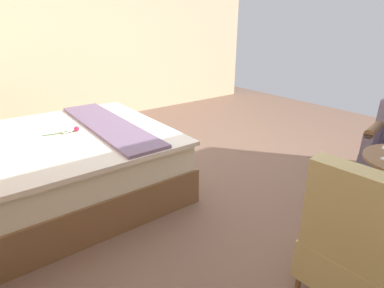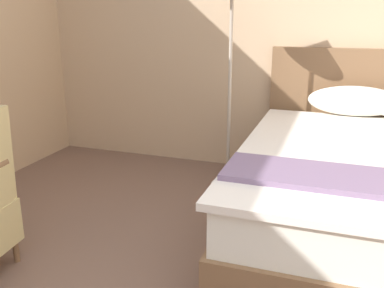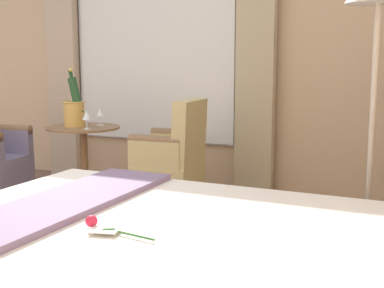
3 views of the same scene
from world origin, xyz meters
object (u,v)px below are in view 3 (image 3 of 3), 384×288
at_px(side_table_round, 84,156).
at_px(wine_glass_near_bucket, 87,116).
at_px(floor_lamp_brass, 378,11).
at_px(armchair_by_window, 173,161).
at_px(champagne_bucket, 74,109).
at_px(wine_glass_near_edge, 100,113).

relative_size(side_table_round, wine_glass_near_bucket, 4.34).
distance_m(side_table_round, wine_glass_near_bucket, 0.43).
height_order(floor_lamp_brass, armchair_by_window, floor_lamp_brass).
xyz_separation_m(floor_lamp_brass, armchair_by_window, (-1.13, -1.72, -1.09)).
xyz_separation_m(floor_lamp_brass, side_table_round, (-1.05, -2.58, -1.10)).
xyz_separation_m(floor_lamp_brass, champagne_bucket, (-1.03, -2.66, -0.68)).
bearing_deg(armchair_by_window, side_table_round, -85.02).
bearing_deg(wine_glass_near_edge, wine_glass_near_bucket, 11.79).
bearing_deg(wine_glass_near_bucket, wine_glass_near_edge, -168.21).
relative_size(side_table_round, wine_glass_near_edge, 4.37).
bearing_deg(armchair_by_window, wine_glass_near_edge, -94.90).
xyz_separation_m(champagne_bucket, wine_glass_near_bucket, (0.12, 0.22, -0.04)).
height_order(side_table_round, wine_glass_near_edge, wine_glass_near_edge).
bearing_deg(champagne_bucket, side_table_round, 104.23).
bearing_deg(wine_glass_near_bucket, floor_lamp_brass, 69.45).
height_order(floor_lamp_brass, champagne_bucket, floor_lamp_brass).
bearing_deg(armchair_by_window, wine_glass_near_bucket, -73.60).
bearing_deg(wine_glass_near_bucket, side_table_round, -133.98).
distance_m(side_table_round, champagne_bucket, 0.43).
xyz_separation_m(wine_glass_near_bucket, armchair_by_window, (-0.21, 0.72, -0.37)).
bearing_deg(armchair_by_window, floor_lamp_brass, 56.68).
distance_m(champagne_bucket, wine_glass_near_bucket, 0.25).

